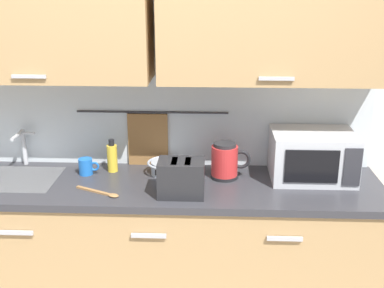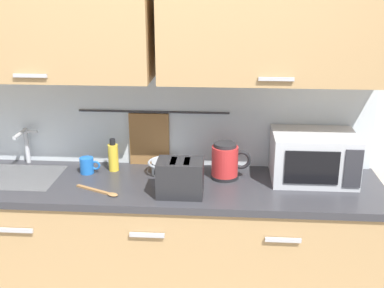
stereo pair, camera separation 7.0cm
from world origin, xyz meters
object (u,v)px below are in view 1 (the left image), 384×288
at_px(electric_kettle, 225,161).
at_px(mixing_bowl, 166,167).
at_px(microwave, 312,156).
at_px(wooden_spoon, 102,193).
at_px(toaster, 181,178).
at_px(dish_soap_bottle, 112,157).
at_px(mug_near_sink, 86,166).

distance_m(electric_kettle, mixing_bowl, 0.35).
distance_m(microwave, wooden_spoon, 1.18).
xyz_separation_m(electric_kettle, wooden_spoon, (-0.65, -0.26, -0.10)).
height_order(electric_kettle, toaster, electric_kettle).
relative_size(mixing_bowl, toaster, 0.84).
relative_size(dish_soap_bottle, mixing_bowl, 0.92).
height_order(microwave, toaster, microwave).
bearing_deg(wooden_spoon, dish_soap_bottle, 91.43).
xyz_separation_m(electric_kettle, mug_near_sink, (-0.80, 0.01, -0.05)).
xyz_separation_m(mixing_bowl, wooden_spoon, (-0.31, -0.30, -0.04)).
height_order(mug_near_sink, mixing_bowl, mug_near_sink).
relative_size(microwave, mixing_bowl, 2.15).
height_order(electric_kettle, mug_near_sink, electric_kettle).
distance_m(mixing_bowl, wooden_spoon, 0.43).
xyz_separation_m(dish_soap_bottle, wooden_spoon, (0.01, -0.32, -0.08)).
distance_m(mug_near_sink, wooden_spoon, 0.31).
distance_m(electric_kettle, toaster, 0.34).
bearing_deg(mixing_bowl, microwave, -1.63).
bearing_deg(toaster, mug_near_sink, 155.47).
bearing_deg(toaster, mixing_bowl, 111.01).
distance_m(toaster, wooden_spoon, 0.43).
relative_size(mixing_bowl, wooden_spoon, 0.82).
bearing_deg(microwave, electric_kettle, -178.10).
bearing_deg(electric_kettle, mug_near_sink, 179.01).
bearing_deg(mug_near_sink, toaster, -24.53).
bearing_deg(electric_kettle, toaster, -133.60).
xyz_separation_m(electric_kettle, toaster, (-0.23, -0.25, -0.01)).
bearing_deg(microwave, mixing_bowl, 178.37).
distance_m(dish_soap_bottle, mug_near_sink, 0.16).
height_order(microwave, dish_soap_bottle, microwave).
bearing_deg(wooden_spoon, mixing_bowl, 43.77).
xyz_separation_m(microwave, mug_near_sink, (-1.29, -0.00, -0.09)).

